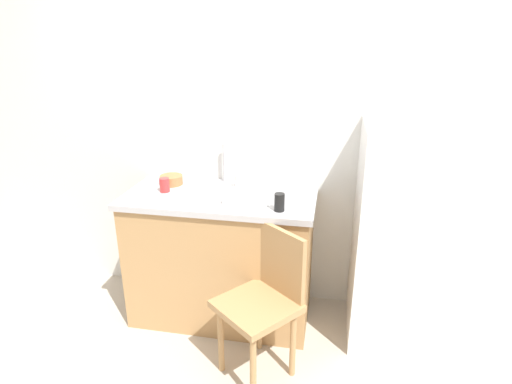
% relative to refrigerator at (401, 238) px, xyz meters
% --- Properties ---
extents(ground_plane, '(8.00, 8.00, 0.00)m').
position_rel_refrigerator_xyz_m(ground_plane, '(-1.03, -0.65, -0.71)').
color(ground_plane, '#BCB2A3').
extents(back_wall, '(4.80, 0.10, 2.54)m').
position_rel_refrigerator_xyz_m(back_wall, '(-1.03, 0.35, 0.56)').
color(back_wall, silver).
rests_on(back_wall, ground_plane).
extents(cabinet_base, '(1.22, 0.60, 0.88)m').
position_rel_refrigerator_xyz_m(cabinet_base, '(-1.17, -0.00, -0.27)').
color(cabinet_base, tan).
rests_on(cabinet_base, ground_plane).
extents(countertop, '(1.26, 0.64, 0.04)m').
position_rel_refrigerator_xyz_m(countertop, '(-1.17, -0.00, 0.19)').
color(countertop, '#B7B7BC').
rests_on(countertop, cabinet_base).
extents(faucet, '(0.02, 0.02, 0.28)m').
position_rel_refrigerator_xyz_m(faucet, '(-1.20, 0.25, 0.35)').
color(faucet, '#B7B7BC').
rests_on(faucet, countertop).
extents(refrigerator, '(0.57, 0.59, 1.43)m').
position_rel_refrigerator_xyz_m(refrigerator, '(0.00, 0.00, 0.00)').
color(refrigerator, white).
rests_on(refrigerator, ground_plane).
extents(chair, '(0.56, 0.56, 0.89)m').
position_rel_refrigerator_xyz_m(chair, '(-0.79, -0.49, -0.21)').
color(chair, tan).
rests_on(chair, ground_plane).
extents(dish_tray, '(0.28, 0.20, 0.05)m').
position_rel_refrigerator_xyz_m(dish_tray, '(-0.97, -0.08, 0.24)').
color(dish_tray, white).
rests_on(dish_tray, countertop).
extents(terracotta_bowl, '(0.16, 0.16, 0.06)m').
position_rel_refrigerator_xyz_m(terracotta_bowl, '(-1.56, 0.12, 0.24)').
color(terracotta_bowl, '#C67042').
rests_on(terracotta_bowl, countertop).
extents(cup_black, '(0.06, 0.06, 0.11)m').
position_rel_refrigerator_xyz_m(cup_black, '(-0.75, -0.21, 0.27)').
color(cup_black, black).
rests_on(cup_black, countertop).
extents(cup_white, '(0.06, 0.06, 0.09)m').
position_rel_refrigerator_xyz_m(cup_white, '(-1.08, 0.14, 0.26)').
color(cup_white, white).
rests_on(cup_white, countertop).
extents(cup_red, '(0.07, 0.07, 0.09)m').
position_rel_refrigerator_xyz_m(cup_red, '(-1.55, -0.03, 0.26)').
color(cup_red, red).
rests_on(cup_red, countertop).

